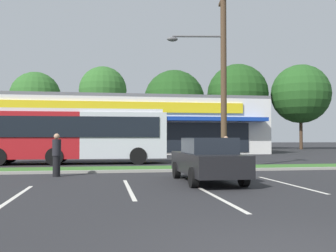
% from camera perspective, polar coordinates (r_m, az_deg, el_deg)
% --- Properties ---
extents(grass_median, '(56.00, 2.20, 0.12)m').
position_cam_1_polar(grass_median, '(18.89, -2.35, -6.29)').
color(grass_median, '#386B28').
rests_on(grass_median, ground_plane).
extents(curb_lip, '(56.00, 0.24, 0.12)m').
position_cam_1_polar(curb_lip, '(17.68, -1.86, -6.61)').
color(curb_lip, '#99968C').
rests_on(curb_lip, ground_plane).
extents(parking_stripe_0, '(0.12, 4.80, 0.01)m').
position_cam_1_polar(parking_stripe_0, '(11.00, -21.69, -9.74)').
color(parking_stripe_0, silver).
rests_on(parking_stripe_0, ground_plane).
extents(parking_stripe_1, '(0.12, 4.80, 0.01)m').
position_cam_1_polar(parking_stripe_1, '(12.05, -5.78, -9.14)').
color(parking_stripe_1, silver).
rests_on(parking_stripe_1, ground_plane).
extents(parking_stripe_2, '(0.12, 4.80, 0.01)m').
position_cam_1_polar(parking_stripe_2, '(10.48, 7.06, -10.26)').
color(parking_stripe_2, silver).
rests_on(parking_stripe_2, ground_plane).
extents(parking_stripe_3, '(0.12, 4.80, 0.01)m').
position_cam_1_polar(parking_stripe_3, '(13.76, 17.24, -8.15)').
color(parking_stripe_3, silver).
rests_on(parking_stripe_3, ground_plane).
extents(storefront_building, '(28.78, 15.39, 5.57)m').
position_cam_1_polar(storefront_building, '(41.75, -7.53, -0.04)').
color(storefront_building, silver).
rests_on(storefront_building, ground_plane).
extents(tree_left, '(6.28, 6.28, 9.90)m').
position_cam_1_polar(tree_left, '(51.89, -18.93, 4.08)').
color(tree_left, '#473323').
rests_on(tree_left, ground_plane).
extents(tree_mid_left, '(5.98, 5.98, 10.56)m').
position_cam_1_polar(tree_mid_left, '(49.73, -9.56, 5.20)').
color(tree_mid_left, '#473323').
rests_on(tree_mid_left, ground_plane).
extents(tree_mid, '(8.16, 8.16, 10.70)m').
position_cam_1_polar(tree_mid, '(52.34, 0.93, 3.79)').
color(tree_mid, '#473323').
rests_on(tree_mid, ground_plane).
extents(tree_mid_right, '(8.37, 8.37, 11.71)m').
position_cam_1_polar(tree_mid_right, '(54.32, 10.22, 4.57)').
color(tree_mid_right, '#473323').
rests_on(tree_mid_right, ground_plane).
extents(tree_right, '(7.97, 7.97, 11.52)m').
position_cam_1_polar(tree_right, '(55.84, 18.93, 4.48)').
color(tree_right, '#473323').
rests_on(tree_right, ground_plane).
extents(utility_pole, '(3.10, 2.39, 9.31)m').
position_cam_1_polar(utility_pole, '(19.98, 7.75, 8.19)').
color(utility_pole, '#4C3826').
rests_on(utility_pole, ground_plane).
extents(city_bus, '(11.22, 2.89, 3.25)m').
position_cam_1_polar(city_bus, '(23.85, -13.93, -1.20)').
color(city_bus, '#AD191E').
rests_on(city_bus, ground_plane).
extents(car_0, '(1.86, 4.61, 1.56)m').
position_cam_1_polar(car_0, '(13.69, 5.81, -4.95)').
color(car_0, black).
rests_on(car_0, ground_plane).
extents(pedestrian_near_bench, '(0.35, 0.35, 1.73)m').
position_cam_1_polar(pedestrian_near_bench, '(16.22, -16.07, -4.11)').
color(pedestrian_near_bench, black).
rests_on(pedestrian_near_bench, ground_plane).
extents(pedestrian_by_pole, '(0.33, 0.33, 1.63)m').
position_cam_1_polar(pedestrian_by_pole, '(18.05, 8.52, -4.07)').
color(pedestrian_by_pole, black).
rests_on(pedestrian_by_pole, ground_plane).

